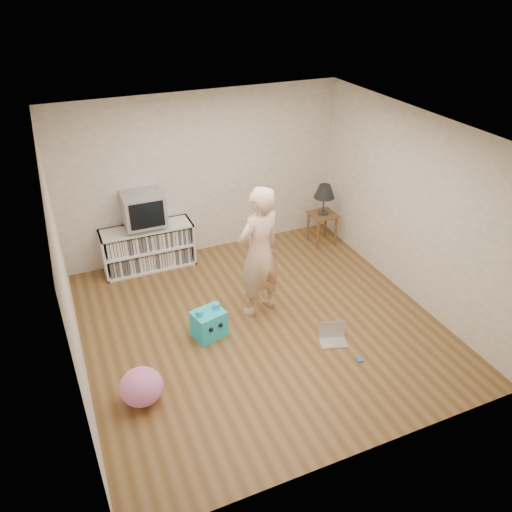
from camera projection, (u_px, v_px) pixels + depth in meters
The scene contains 13 objects.
ground at pixel (260, 324), 6.67m from camera, with size 4.50×4.50×0.00m, color brown.
walls at pixel (260, 239), 6.01m from camera, with size 4.52×4.52×2.60m.
ceiling at pixel (261, 133), 5.35m from camera, with size 4.50×4.50×0.01m, color white.
media_unit at pixel (148, 247), 7.76m from camera, with size 1.40×0.45×0.70m.
dvd_deck at pixel (145, 225), 7.55m from camera, with size 0.45×0.35×0.07m, color gray.
crt_tv at pixel (143, 208), 7.40m from camera, with size 0.60×0.53×0.50m.
side_table at pixel (322, 221), 8.39m from camera, with size 0.42×0.42×0.55m.
table_lamp at pixel (324, 192), 8.13m from camera, with size 0.34×0.34×0.52m.
person at pixel (259, 253), 6.47m from camera, with size 0.67×0.44×1.85m, color beige.
laptop at pixel (333, 336), 6.36m from camera, with size 0.40×0.35×0.23m.
playing_cards at pixel (359, 359), 6.07m from camera, with size 0.07×0.09×0.02m, color #4562B8.
plush_blue at pixel (209, 323), 6.38m from camera, with size 0.46×0.40×0.45m.
plush_pink at pixel (141, 387), 5.41m from camera, with size 0.48×0.48×0.41m, color #F17ECA.
Camera 1 is at (-2.12, -4.83, 4.19)m, focal length 35.00 mm.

